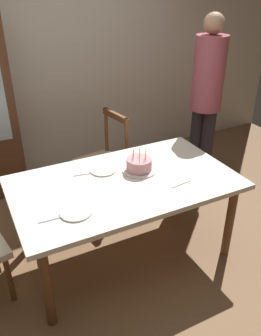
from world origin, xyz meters
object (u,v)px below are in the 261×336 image
at_px(plate_near_celebrant, 76,212).
at_px(chair_spindle_back, 103,162).
at_px(plate_far_side, 103,170).
at_px(person_guest, 207,94).
at_px(dining_table, 125,189).
at_px(birthday_cake, 139,165).

height_order(plate_near_celebrant, chair_spindle_back, chair_spindle_back).
xyz_separation_m(plate_near_celebrant, plate_far_side, (0.39, 0.45, 0.00)).
relative_size(plate_far_side, person_guest, 0.12).
distance_m(dining_table, plate_near_celebrant, 0.53).
distance_m(dining_table, chair_spindle_back, 0.86).
height_order(plate_near_celebrant, plate_far_side, same).
relative_size(dining_table, chair_spindle_back, 1.82).
height_order(dining_table, chair_spindle_back, chair_spindle_back).
bearing_deg(plate_near_celebrant, chair_spindle_back, 59.17).
height_order(birthday_cake, plate_near_celebrant, birthday_cake).
height_order(dining_table, plate_near_celebrant, plate_near_celebrant).
height_order(dining_table, birthday_cake, birthday_cake).
bearing_deg(dining_table, birthday_cake, 27.20).
bearing_deg(birthday_cake, chair_spindle_back, 91.54).
height_order(plate_near_celebrant, person_guest, person_guest).
distance_m(plate_near_celebrant, chair_spindle_back, 1.26).
bearing_deg(plate_far_side, birthday_cake, -27.81).
distance_m(dining_table, birthday_cake, 0.23).
bearing_deg(chair_spindle_back, birthday_cake, -88.46).
bearing_deg(birthday_cake, plate_far_side, 152.19).
height_order(plate_far_side, person_guest, person_guest).
bearing_deg(person_guest, birthday_cake, -151.28).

